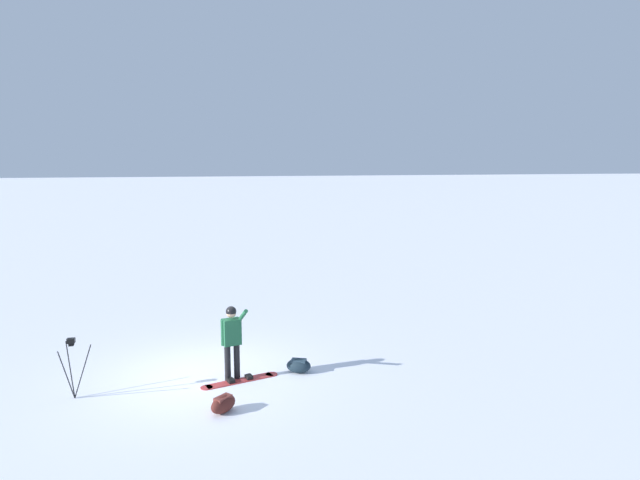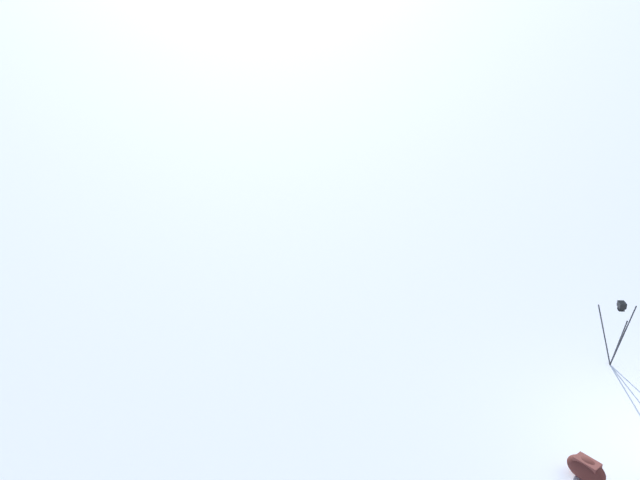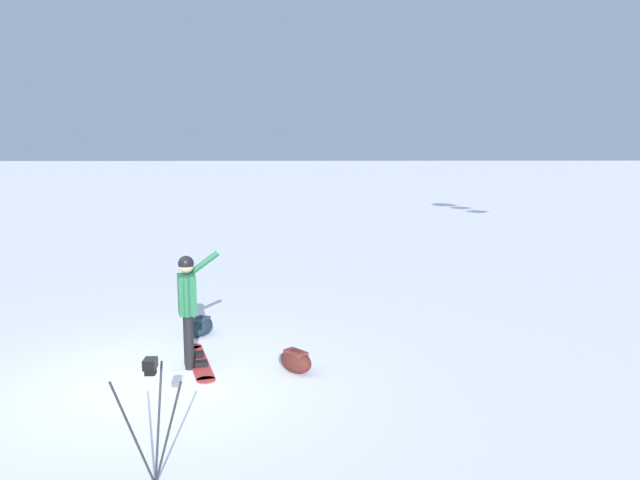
{
  "view_description": "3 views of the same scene",
  "coord_description": "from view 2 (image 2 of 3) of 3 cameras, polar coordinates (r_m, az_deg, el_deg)",
  "views": [
    {
      "loc": [
        12.81,
        -0.11,
        5.05
      ],
      "look_at": [
        5.15,
        1.66,
        3.91
      ],
      "focal_mm": 31.44,
      "sensor_mm": 36.0,
      "label": 1
    },
    {
      "loc": [
        5.57,
        8.54,
        7.29
      ],
      "look_at": [
        5.85,
        1.87,
        4.4
      ],
      "focal_mm": 39.06,
      "sensor_mm": 36.0,
      "label": 2
    },
    {
      "loc": [
        2.09,
        -8.38,
        3.35
      ],
      "look_at": [
        2.4,
        0.81,
        1.96
      ],
      "focal_mm": 34.09,
      "sensor_mm": 36.0,
      "label": 3
    }
  ],
  "objects": [
    {
      "name": "gear_bag_large",
      "position": [
        11.39,
        20.98,
        -17.1
      ],
      "size": [
        0.64,
        0.66,
        0.35
      ],
      "color": "#4C1E19",
      "rests_on": "ground_plane"
    },
    {
      "name": "camera_tripod",
      "position": [
        13.79,
        23.27,
        -6.09
      ],
      "size": [
        0.71,
        0.61,
        1.33
      ],
      "color": "#262628",
      "rests_on": "ground_plane"
    }
  ]
}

